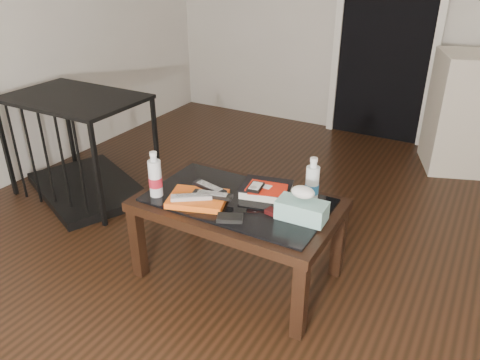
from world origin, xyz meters
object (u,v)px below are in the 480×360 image
(coffee_table, at_px, (238,210))
(water_bottle_right, at_px, (312,180))
(pet_crate, at_px, (84,163))
(tissue_box, at_px, (302,210))
(textbook, at_px, (266,189))
(water_bottle_left, at_px, (155,174))

(coffee_table, bearing_deg, water_bottle_right, 25.00)
(pet_crate, xyz_separation_m, tissue_box, (1.76, -0.31, 0.28))
(coffee_table, bearing_deg, pet_crate, 168.38)
(water_bottle_right, distance_m, tissue_box, 0.19)
(pet_crate, distance_m, textbook, 1.54)
(pet_crate, relative_size, water_bottle_right, 4.47)
(water_bottle_left, relative_size, water_bottle_right, 1.00)
(coffee_table, distance_m, water_bottle_right, 0.41)
(coffee_table, bearing_deg, water_bottle_left, -156.72)
(tissue_box, bearing_deg, coffee_table, 175.10)
(coffee_table, distance_m, textbook, 0.18)
(textbook, distance_m, water_bottle_right, 0.25)
(coffee_table, height_order, water_bottle_right, water_bottle_right)
(coffee_table, relative_size, water_bottle_right, 4.20)
(coffee_table, height_order, textbook, textbook)
(pet_crate, relative_size, tissue_box, 4.63)
(pet_crate, xyz_separation_m, textbook, (1.51, -0.17, 0.25))
(pet_crate, xyz_separation_m, water_bottle_right, (1.74, -0.14, 0.35))
(coffee_table, xyz_separation_m, textbook, (0.10, 0.12, 0.09))
(pet_crate, relative_size, textbook, 4.26)
(water_bottle_left, bearing_deg, tissue_box, 11.31)
(textbook, bearing_deg, coffee_table, -141.12)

